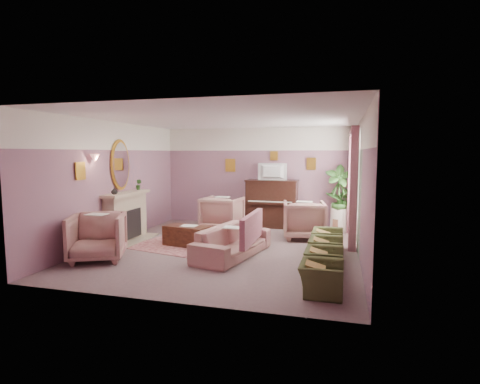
% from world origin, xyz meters
% --- Properties ---
extents(floor, '(5.50, 6.00, 0.01)m').
position_xyz_m(floor, '(0.00, 0.00, 0.00)').
color(floor, '#786062').
rests_on(floor, ground).
extents(ceiling, '(5.50, 6.00, 0.01)m').
position_xyz_m(ceiling, '(0.00, 0.00, 2.80)').
color(ceiling, white).
rests_on(ceiling, wall_back).
extents(wall_back, '(5.50, 0.02, 2.80)m').
position_xyz_m(wall_back, '(0.00, 3.00, 1.40)').
color(wall_back, slate).
rests_on(wall_back, floor).
extents(wall_front, '(5.50, 0.02, 2.80)m').
position_xyz_m(wall_front, '(0.00, -3.00, 1.40)').
color(wall_front, slate).
rests_on(wall_front, floor).
extents(wall_left, '(0.02, 6.00, 2.80)m').
position_xyz_m(wall_left, '(-2.75, 0.00, 1.40)').
color(wall_left, slate).
rests_on(wall_left, floor).
extents(wall_right, '(0.02, 6.00, 2.80)m').
position_xyz_m(wall_right, '(2.75, 0.00, 1.40)').
color(wall_right, slate).
rests_on(wall_right, floor).
extents(picture_rail_band, '(5.50, 0.01, 0.65)m').
position_xyz_m(picture_rail_band, '(0.00, 2.99, 2.47)').
color(picture_rail_band, white).
rests_on(picture_rail_band, wall_back).
extents(stripe_panel, '(0.01, 3.00, 2.15)m').
position_xyz_m(stripe_panel, '(2.73, 1.30, 1.07)').
color(stripe_panel, '#95A68D').
rests_on(stripe_panel, wall_right).
extents(fireplace_surround, '(0.30, 1.40, 1.10)m').
position_xyz_m(fireplace_surround, '(-2.59, 0.20, 0.55)').
color(fireplace_surround, tan).
rests_on(fireplace_surround, floor).
extents(fireplace_inset, '(0.18, 0.72, 0.68)m').
position_xyz_m(fireplace_inset, '(-2.49, 0.20, 0.40)').
color(fireplace_inset, black).
rests_on(fireplace_inset, floor).
extents(fire_ember, '(0.06, 0.54, 0.10)m').
position_xyz_m(fire_ember, '(-2.45, 0.20, 0.22)').
color(fire_ember, '#FF5317').
rests_on(fire_ember, floor).
extents(mantel_shelf, '(0.40, 1.55, 0.07)m').
position_xyz_m(mantel_shelf, '(-2.56, 0.20, 1.12)').
color(mantel_shelf, tan).
rests_on(mantel_shelf, fireplace_surround).
extents(hearth, '(0.55, 1.50, 0.02)m').
position_xyz_m(hearth, '(-2.39, 0.20, 0.01)').
color(hearth, tan).
rests_on(hearth, floor).
extents(mirror_frame, '(0.04, 0.72, 1.20)m').
position_xyz_m(mirror_frame, '(-2.70, 0.20, 1.80)').
color(mirror_frame, gold).
rests_on(mirror_frame, wall_left).
extents(mirror_glass, '(0.01, 0.60, 1.06)m').
position_xyz_m(mirror_glass, '(-2.67, 0.20, 1.80)').
color(mirror_glass, white).
rests_on(mirror_glass, wall_left).
extents(sconce_shade, '(0.20, 0.20, 0.16)m').
position_xyz_m(sconce_shade, '(-2.62, -0.85, 1.98)').
color(sconce_shade, '#E48E83').
rests_on(sconce_shade, wall_left).
extents(piano, '(1.40, 0.60, 1.30)m').
position_xyz_m(piano, '(0.50, 2.68, 0.65)').
color(piano, black).
rests_on(piano, floor).
extents(piano_keyshelf, '(1.30, 0.12, 0.06)m').
position_xyz_m(piano_keyshelf, '(0.50, 2.33, 0.72)').
color(piano_keyshelf, black).
rests_on(piano_keyshelf, piano).
extents(piano_keys, '(1.20, 0.08, 0.02)m').
position_xyz_m(piano_keys, '(0.50, 2.33, 0.76)').
color(piano_keys, silver).
rests_on(piano_keys, piano).
extents(piano_top, '(1.45, 0.65, 0.04)m').
position_xyz_m(piano_top, '(0.50, 2.68, 1.31)').
color(piano_top, black).
rests_on(piano_top, piano).
extents(television, '(0.80, 0.12, 0.48)m').
position_xyz_m(television, '(0.50, 2.63, 1.60)').
color(television, black).
rests_on(television, piano).
extents(print_back_left, '(0.30, 0.03, 0.38)m').
position_xyz_m(print_back_left, '(-0.80, 2.96, 1.72)').
color(print_back_left, gold).
rests_on(print_back_left, wall_back).
extents(print_back_right, '(0.26, 0.03, 0.34)m').
position_xyz_m(print_back_right, '(1.55, 2.96, 1.78)').
color(print_back_right, gold).
rests_on(print_back_right, wall_back).
extents(print_back_mid, '(0.22, 0.03, 0.26)m').
position_xyz_m(print_back_mid, '(0.50, 2.96, 2.00)').
color(print_back_mid, gold).
rests_on(print_back_mid, wall_back).
extents(print_left_wall, '(0.03, 0.28, 0.36)m').
position_xyz_m(print_left_wall, '(-2.71, -1.20, 1.72)').
color(print_left_wall, gold).
rests_on(print_left_wall, wall_left).
extents(window_blind, '(0.03, 1.40, 1.80)m').
position_xyz_m(window_blind, '(2.70, 1.55, 1.70)').
color(window_blind, beige).
rests_on(window_blind, wall_right).
extents(curtain_left, '(0.16, 0.34, 2.60)m').
position_xyz_m(curtain_left, '(2.62, 0.63, 1.30)').
color(curtain_left, '#9D5564').
rests_on(curtain_left, floor).
extents(curtain_right, '(0.16, 0.34, 2.60)m').
position_xyz_m(curtain_right, '(2.62, 2.47, 1.30)').
color(curtain_right, '#9D5564').
rests_on(curtain_right, floor).
extents(pelmet, '(0.16, 2.20, 0.16)m').
position_xyz_m(pelmet, '(2.62, 1.55, 2.56)').
color(pelmet, '#9D5564').
rests_on(pelmet, wall_right).
extents(mantel_plant, '(0.16, 0.16, 0.28)m').
position_xyz_m(mantel_plant, '(-2.55, 0.75, 1.29)').
color(mantel_plant, '#29561F').
rests_on(mantel_plant, mantel_shelf).
extents(mantel_vase, '(0.16, 0.16, 0.16)m').
position_xyz_m(mantel_vase, '(-2.55, -0.30, 1.23)').
color(mantel_vase, white).
rests_on(mantel_vase, mantel_shelf).
extents(area_rug, '(2.83, 2.30, 0.01)m').
position_xyz_m(area_rug, '(-0.83, 0.08, 0.01)').
color(area_rug, '#A66263').
rests_on(area_rug, floor).
extents(coffee_table, '(1.08, 0.68, 0.45)m').
position_xyz_m(coffee_table, '(-0.96, 0.06, 0.23)').
color(coffee_table, '#462416').
rests_on(coffee_table, floor).
extents(table_paper, '(0.35, 0.28, 0.01)m').
position_xyz_m(table_paper, '(-0.91, 0.06, 0.46)').
color(table_paper, silver).
rests_on(table_paper, coffee_table).
extents(sofa, '(0.68, 2.05, 0.83)m').
position_xyz_m(sofa, '(0.27, -0.49, 0.41)').
color(sofa, tan).
rests_on(sofa, floor).
extents(sofa_throw, '(0.10, 1.55, 0.57)m').
position_xyz_m(sofa_throw, '(0.67, -0.49, 0.60)').
color(sofa_throw, '#9D5564').
rests_on(sofa_throw, sofa).
extents(floral_armchair_left, '(0.97, 0.97, 1.02)m').
position_xyz_m(floral_armchair_left, '(-0.71, 1.87, 0.51)').
color(floral_armchair_left, tan).
rests_on(floral_armchair_left, floor).
extents(floral_armchair_right, '(0.97, 0.97, 1.02)m').
position_xyz_m(floral_armchair_right, '(1.51, 1.47, 0.51)').
color(floral_armchair_right, tan).
rests_on(floral_armchair_right, floor).
extents(floral_armchair_front, '(0.97, 0.97, 1.02)m').
position_xyz_m(floral_armchair_front, '(-2.18, -1.47, 0.51)').
color(floral_armchair_front, tan).
rests_on(floral_armchair_front, floor).
extents(olive_chair_a, '(0.51, 0.73, 0.63)m').
position_xyz_m(olive_chair_a, '(2.11, -2.11, 0.31)').
color(olive_chair_a, '#454E27').
rests_on(olive_chair_a, floor).
extents(olive_chair_b, '(0.51, 0.73, 0.63)m').
position_xyz_m(olive_chair_b, '(2.11, -1.29, 0.31)').
color(olive_chair_b, '#454E27').
rests_on(olive_chair_b, floor).
extents(olive_chair_c, '(0.51, 0.73, 0.63)m').
position_xyz_m(olive_chair_c, '(2.11, -0.47, 0.31)').
color(olive_chair_c, '#454E27').
rests_on(olive_chair_c, floor).
extents(olive_chair_d, '(0.51, 0.73, 0.63)m').
position_xyz_m(olive_chair_d, '(2.11, 0.35, 0.31)').
color(olive_chair_d, '#454E27').
rests_on(olive_chair_d, floor).
extents(side_table, '(0.52, 0.52, 0.70)m').
position_xyz_m(side_table, '(2.37, 2.64, 0.35)').
color(side_table, white).
rests_on(side_table, floor).
extents(side_plant_big, '(0.30, 0.30, 0.34)m').
position_xyz_m(side_plant_big, '(2.37, 2.64, 0.87)').
color(side_plant_big, '#29561F').
rests_on(side_plant_big, side_table).
extents(side_plant_small, '(0.16, 0.16, 0.28)m').
position_xyz_m(side_plant_small, '(2.49, 2.54, 0.84)').
color(side_plant_small, '#29561F').
rests_on(side_plant_small, side_table).
extents(palm_pot, '(0.34, 0.34, 0.34)m').
position_xyz_m(palm_pot, '(2.32, 2.56, 0.17)').
color(palm_pot, brown).
rests_on(palm_pot, floor).
extents(palm_plant, '(0.76, 0.76, 1.44)m').
position_xyz_m(palm_plant, '(2.32, 2.56, 1.06)').
color(palm_plant, '#29561F').
rests_on(palm_plant, palm_pot).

